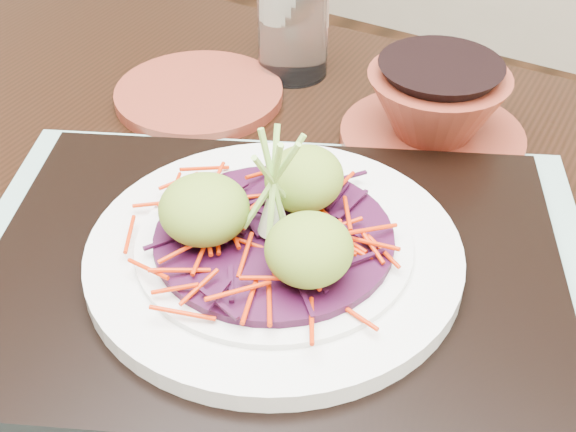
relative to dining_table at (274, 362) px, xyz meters
The scene contains 11 objects.
dining_table is the anchor object (origin of this frame).
placemat 0.11m from the dining_table, 53.26° to the right, with size 0.49×0.38×0.00m, color gray.
serving_tray 0.12m from the dining_table, 53.26° to the right, with size 0.43×0.32×0.02m, color black.
white_plate 0.14m from the dining_table, 53.26° to the right, with size 0.28×0.28×0.02m.
cabbage_bed 0.15m from the dining_table, 53.26° to the right, with size 0.18×0.18×0.01m, color #370B28.
carrot_julienne 0.16m from the dining_table, 53.26° to the right, with size 0.21×0.21×0.01m, color red, non-canonical shape.
guacamole_scoops 0.18m from the dining_table, 54.95° to the right, with size 0.15×0.13×0.05m.
scallion_garnish 0.20m from the dining_table, 53.26° to the right, with size 0.06×0.06×0.10m, color #88BD4B, non-canonical shape.
terracotta_side_plate 0.30m from the dining_table, 137.54° to the left, with size 0.17×0.17×0.01m, color maroon.
water_glass 0.36m from the dining_table, 117.69° to the left, with size 0.08×0.08×0.11m, color white.
terracotta_bowl_set 0.27m from the dining_table, 81.50° to the left, with size 0.23×0.23×0.07m.
Camera 1 is at (0.24, -0.38, 1.21)m, focal length 50.00 mm.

